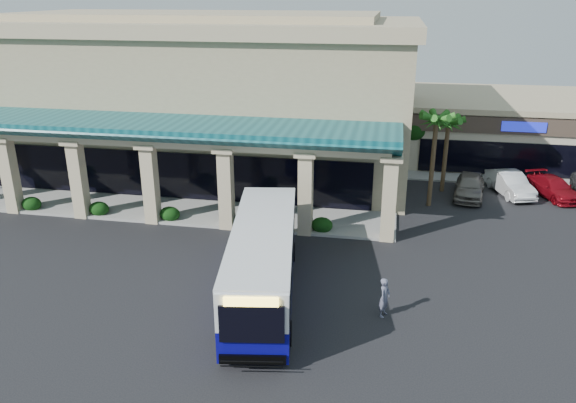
% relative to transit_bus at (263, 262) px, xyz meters
% --- Properties ---
extents(ground, '(110.00, 110.00, 0.00)m').
position_rel_transit_bus_xyz_m(ground, '(-0.74, 1.82, -1.60)').
color(ground, black).
extents(main_building, '(30.80, 14.80, 11.35)m').
position_rel_transit_bus_xyz_m(main_building, '(-8.74, 17.82, 4.07)').
color(main_building, tan).
rests_on(main_building, ground).
extents(arcade, '(30.00, 6.20, 5.70)m').
position_rel_transit_bus_xyz_m(arcade, '(-8.74, 8.62, 1.25)').
color(arcade, '#0D474F').
rests_on(arcade, ground).
extents(strip_mall, '(22.50, 12.50, 4.90)m').
position_rel_transit_bus_xyz_m(strip_mall, '(17.26, 25.82, 0.85)').
color(strip_mall, beige).
rests_on(strip_mall, ground).
extents(palm_0, '(2.40, 2.40, 6.60)m').
position_rel_transit_bus_xyz_m(palm_0, '(7.76, 12.82, 1.70)').
color(palm_0, '#225F19').
rests_on(palm_0, ground).
extents(palm_1, '(2.40, 2.40, 5.80)m').
position_rel_transit_bus_xyz_m(palm_1, '(8.76, 15.82, 1.30)').
color(palm_1, '#225F19').
rests_on(palm_1, ground).
extents(broadleaf_tree, '(2.60, 2.60, 4.81)m').
position_rel_transit_bus_xyz_m(broadleaf_tree, '(6.76, 20.82, 0.80)').
color(broadleaf_tree, black).
rests_on(broadleaf_tree, ground).
extents(transit_bus, '(4.44, 11.75, 3.20)m').
position_rel_transit_bus_xyz_m(transit_bus, '(0.00, 0.00, 0.00)').
color(transit_bus, '#0A077C').
rests_on(transit_bus, ground).
extents(pedestrian, '(0.62, 0.73, 1.71)m').
position_rel_transit_bus_xyz_m(pedestrian, '(5.31, -0.77, -0.75)').
color(pedestrian, '#56596D').
rests_on(pedestrian, ground).
extents(car_silver, '(2.52, 4.76, 1.54)m').
position_rel_transit_bus_xyz_m(car_silver, '(10.39, 14.84, -0.83)').
color(car_silver, slate).
rests_on(car_silver, ground).
extents(car_white, '(2.86, 4.83, 1.50)m').
position_rel_transit_bus_xyz_m(car_white, '(13.11, 15.95, -0.85)').
color(car_white, silver).
rests_on(car_white, ground).
extents(car_red, '(3.30, 4.83, 1.30)m').
position_rel_transit_bus_xyz_m(car_red, '(15.84, 15.96, -0.95)').
color(car_red, maroon).
rests_on(car_red, ground).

